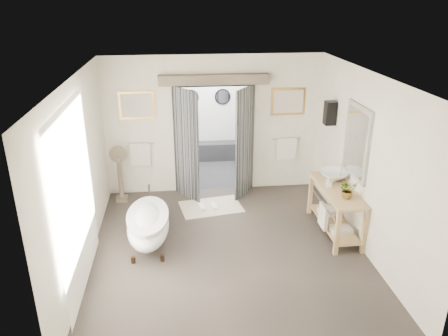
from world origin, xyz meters
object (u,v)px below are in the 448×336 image
Objects in this scene: clawfoot_tub at (148,224)px; vanity at (335,207)px; basin at (334,176)px; rug at (211,207)px.

clawfoot_tub is 0.99× the size of vanity.
basin is at bearing 6.88° from clawfoot_tub.
rug is 2.29× the size of basin.
clawfoot_tub is 1.75m from rug.
vanity reaches higher than clawfoot_tub.
basin is (0.07, 0.36, 0.43)m from vanity.
clawfoot_tub is 3.27m from vanity.
basin reaches higher than clawfoot_tub.
basin reaches higher than rug.
vanity is at bearing -29.83° from rug.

